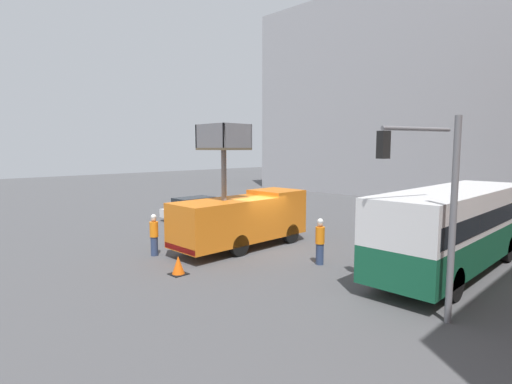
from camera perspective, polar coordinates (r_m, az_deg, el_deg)
The scene contains 9 objects.
ground_plane at distance 19.33m, azimuth 1.46°, elevation -8.14°, with size 120.00×120.00×0.00m, color #4C4C4F.
building_backdrop_far at distance 43.03m, azimuth 28.14°, elevation 12.84°, with size 44.00×10.00×20.57m.
utility_truck at distance 19.26m, azimuth -1.99°, elevation -3.50°, with size 2.30×7.10×5.88m.
city_bus at distance 17.26m, azimuth 26.44°, elevation -4.07°, with size 2.61×10.07×3.24m.
traffic_light_pole at distance 12.53m, azimuth 22.90°, elevation 1.22°, with size 2.84×2.59×5.67m.
road_worker_near_truck at distance 18.55m, azimuth -14.36°, elevation -5.94°, with size 0.38×0.38×1.89m.
road_worker_directing at distance 16.82m, azimuth 9.12°, elevation -6.96°, with size 0.38×0.38×1.94m.
traffic_cone_near_truck at distance 15.79m, azimuth -11.04°, elevation -10.30°, with size 0.63×0.63×0.72m.
parked_car_curbside at distance 27.69m, azimuth -8.60°, elevation -2.25°, with size 1.81×4.76×1.48m.
Camera 1 is at (12.96, -13.52, 4.80)m, focal length 28.00 mm.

